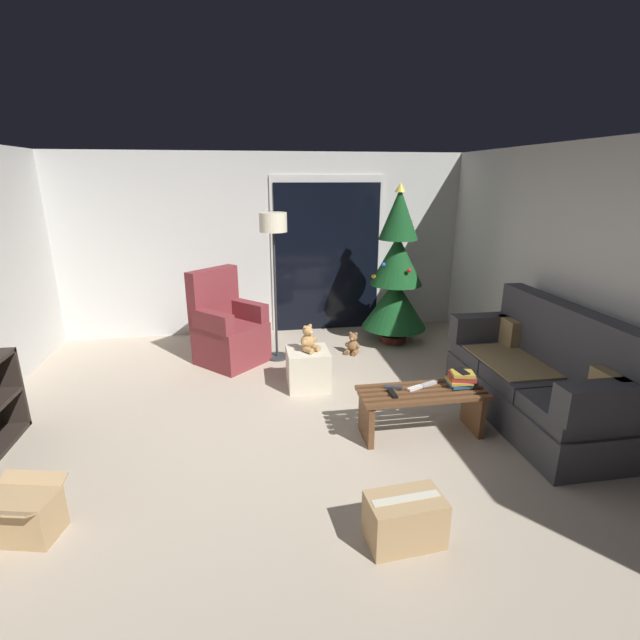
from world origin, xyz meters
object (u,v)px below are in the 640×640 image
armchair (228,330)px  floor_lamp (274,237)px  cell_phone (462,371)px  remote_black (392,393)px  christmas_tree (396,275)px  coffee_table (421,405)px  cardboard_box_taped_mid_floor (405,520)px  cardboard_box_open_near_shelf (21,516)px  teddy_bear_honey (308,340)px  ottoman (308,368)px  remote_silver (429,384)px  teddy_bear_chestnut_by_tree (353,344)px  couch (538,379)px  remote_white (415,388)px  book_stack (461,378)px  remote_graphite (393,387)px

armchair → floor_lamp: 1.25m
cell_phone → armchair: size_ratio=0.13×
remote_black → christmas_tree: size_ratio=0.07×
coffee_table → floor_lamp: 2.60m
cardboard_box_taped_mid_floor → cardboard_box_open_near_shelf: 2.40m
armchair → teddy_bear_honey: bearing=-44.7°
cardboard_box_open_near_shelf → ottoman: bearing=42.2°
remote_silver → christmas_tree: christmas_tree is taller
remote_black → cardboard_box_taped_mid_floor: (-0.28, -1.15, -0.27)m
coffee_table → christmas_tree: (0.50, 2.33, 0.65)m
teddy_bear_chestnut_by_tree → cardboard_box_open_near_shelf: size_ratio=0.56×
couch → armchair: (-2.86, 1.87, 0.00)m
armchair → teddy_bear_honey: 1.23m
teddy_bear_chestnut_by_tree → remote_white: bearing=-87.2°
book_stack → cardboard_box_taped_mid_floor: bearing=-126.9°
christmas_tree → cell_phone: bearing=-93.3°
remote_black → couch: bearing=2.9°
remote_white → book_stack: bearing=-111.7°
teddy_bear_chestnut_by_tree → armchair: bearing=-179.4°
ottoman → floor_lamp: bearing=107.4°
teddy_bear_honey → remote_silver: bearing=-47.3°
remote_silver → ottoman: 1.41m
remote_graphite → remote_black: bearing=-6.1°
armchair → cardboard_box_open_near_shelf: (-1.21, -2.73, -0.25)m
floor_lamp → cardboard_box_open_near_shelf: size_ratio=3.48×
floor_lamp → remote_black: bearing=-67.4°
couch → remote_white: (-1.20, -0.06, 0.03)m
christmas_tree → cardboard_box_open_near_shelf: size_ratio=4.12×
christmas_tree → cardboard_box_taped_mid_floor: bearing=-106.7°
remote_white → teddy_bear_honey: teddy_bear_honey is taller
book_stack → cell_phone: 0.07m
remote_black → book_stack: book_stack is taller
couch → teddy_bear_chestnut_by_tree: size_ratio=6.81×
ottoman → cardboard_box_open_near_shelf: ottoman is taller
remote_white → book_stack: 0.43m
cell_phone → christmas_tree: bearing=79.4°
remote_black → cell_phone: bearing=4.0°
coffee_table → cardboard_box_open_near_shelf: 3.01m
cell_phone → remote_graphite: bearing=168.1°
remote_graphite → teddy_bear_honey: bearing=-135.7°
teddy_bear_honey → cell_phone: bearing=-41.5°
coffee_table → remote_white: remote_white is taller
floor_lamp → ottoman: (0.27, -0.88, -1.30)m
remote_white → cardboard_box_taped_mid_floor: 1.35m
remote_graphite → cardboard_box_open_near_shelf: 2.82m
book_stack → floor_lamp: bearing=127.4°
ottoman → teddy_bear_honey: 0.33m
couch → christmas_tree: bearing=106.3°
book_stack → cardboard_box_taped_mid_floor: (-0.92, -1.23, -0.33)m
teddy_bear_chestnut_by_tree → cardboard_box_open_near_shelf: (-2.76, -2.75, 0.03)m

